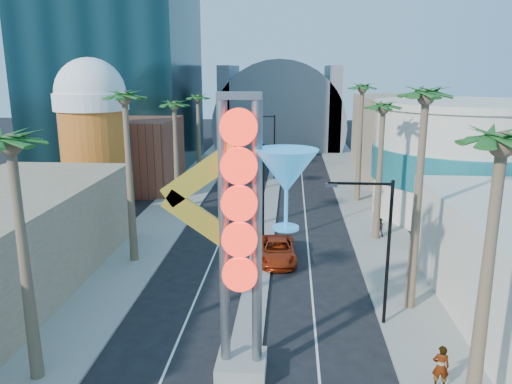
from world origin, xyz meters
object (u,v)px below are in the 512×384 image
red_pickup (277,250)px  neon_sign (260,220)px  pedestrian_b (379,227)px  pedestrian_a (441,367)px

red_pickup → neon_sign: bearing=-95.0°
red_pickup → pedestrian_b: bearing=30.7°
neon_sign → pedestrian_b: 22.16m
neon_sign → pedestrian_b: size_ratio=8.12×
neon_sign → pedestrian_a: (7.76, -0.50, -6.18)m
red_pickup → pedestrian_a: pedestrian_a is taller
neon_sign → red_pickup: (0.38, 13.92, -6.53)m
neon_sign → pedestrian_a: size_ratio=6.41×
pedestrian_a → pedestrian_b: size_ratio=1.27×
pedestrian_b → pedestrian_a: bearing=90.2°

